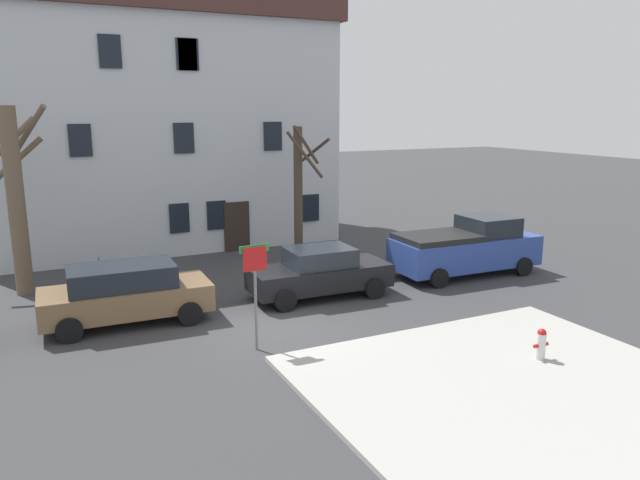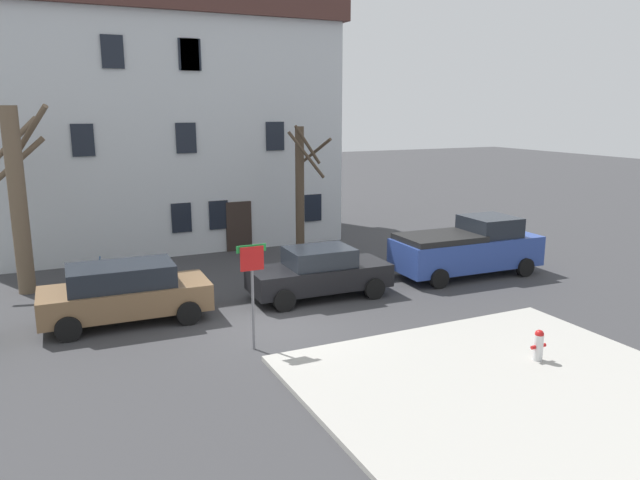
{
  "view_description": "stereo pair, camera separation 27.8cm",
  "coord_description": "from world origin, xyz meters",
  "px_view_note": "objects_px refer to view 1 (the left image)",
  "views": [
    {
      "loc": [
        -6.0,
        -14.84,
        5.97
      ],
      "look_at": [
        2.48,
        2.5,
        1.73
      ],
      "focal_mm": 33.82,
      "sensor_mm": 36.0,
      "label": 1
    },
    {
      "loc": [
        -5.75,
        -14.96,
        5.97
      ],
      "look_at": [
        2.48,
        2.5,
        1.73
      ],
      "focal_mm": 33.82,
      "sensor_mm": 36.0,
      "label": 2
    }
  ],
  "objects_px": {
    "tree_bare_mid": "(299,189)",
    "street_sign_pole": "(255,277)",
    "building_main": "(156,116)",
    "car_black_sedan": "(320,272)",
    "tree_bare_near": "(16,195)",
    "fire_hydrant": "(541,343)",
    "bicycle_leaning": "(105,275)",
    "pickup_truck_blue": "(466,247)",
    "car_brown_wagon": "(125,293)"
  },
  "relations": [
    {
      "from": "building_main",
      "to": "bicycle_leaning",
      "type": "relative_size",
      "value": 8.69
    },
    {
      "from": "pickup_truck_blue",
      "to": "fire_hydrant",
      "type": "relative_size",
      "value": 7.26
    },
    {
      "from": "tree_bare_near",
      "to": "tree_bare_mid",
      "type": "relative_size",
      "value": 1.14
    },
    {
      "from": "pickup_truck_blue",
      "to": "street_sign_pole",
      "type": "xyz_separation_m",
      "value": [
        -9.34,
        -3.31,
        0.89
      ]
    },
    {
      "from": "building_main",
      "to": "tree_bare_mid",
      "type": "bearing_deg",
      "value": -56.08
    },
    {
      "from": "tree_bare_near",
      "to": "street_sign_pole",
      "type": "distance_m",
      "value": 9.52
    },
    {
      "from": "tree_bare_mid",
      "to": "street_sign_pole",
      "type": "distance_m",
      "value": 9.53
    },
    {
      "from": "building_main",
      "to": "car_black_sedan",
      "type": "bearing_deg",
      "value": -76.45
    },
    {
      "from": "car_brown_wagon",
      "to": "car_black_sedan",
      "type": "bearing_deg",
      "value": -2.28
    },
    {
      "from": "tree_bare_mid",
      "to": "pickup_truck_blue",
      "type": "distance_m",
      "value": 6.84
    },
    {
      "from": "fire_hydrant",
      "to": "street_sign_pole",
      "type": "bearing_deg",
      "value": 146.85
    },
    {
      "from": "building_main",
      "to": "fire_hydrant",
      "type": "xyz_separation_m",
      "value": [
        5.13,
        -18.18,
        -5.1
      ]
    },
    {
      "from": "car_black_sedan",
      "to": "street_sign_pole",
      "type": "relative_size",
      "value": 1.68
    },
    {
      "from": "car_brown_wagon",
      "to": "fire_hydrant",
      "type": "height_order",
      "value": "car_brown_wagon"
    },
    {
      "from": "tree_bare_near",
      "to": "tree_bare_mid",
      "type": "distance_m",
      "value": 10.05
    },
    {
      "from": "tree_bare_mid",
      "to": "car_brown_wagon",
      "type": "xyz_separation_m",
      "value": [
        -7.49,
        -4.69,
        -1.96
      ]
    },
    {
      "from": "building_main",
      "to": "fire_hydrant",
      "type": "height_order",
      "value": "building_main"
    },
    {
      "from": "building_main",
      "to": "tree_bare_mid",
      "type": "relative_size",
      "value": 2.82
    },
    {
      "from": "bicycle_leaning",
      "to": "tree_bare_near",
      "type": "bearing_deg",
      "value": 172.44
    },
    {
      "from": "street_sign_pole",
      "to": "bicycle_leaning",
      "type": "height_order",
      "value": "street_sign_pole"
    },
    {
      "from": "building_main",
      "to": "car_brown_wagon",
      "type": "distance_m",
      "value": 12.37
    },
    {
      "from": "car_black_sedan",
      "to": "street_sign_pole",
      "type": "bearing_deg",
      "value": -136.07
    },
    {
      "from": "tree_bare_near",
      "to": "street_sign_pole",
      "type": "xyz_separation_m",
      "value": [
        5.18,
        -7.87,
        -1.34
      ]
    },
    {
      "from": "car_brown_wagon",
      "to": "bicycle_leaning",
      "type": "xyz_separation_m",
      "value": [
        -0.08,
        4.09,
        -0.52
      ]
    },
    {
      "from": "fire_hydrant",
      "to": "pickup_truck_blue",
      "type": "bearing_deg",
      "value": 63.27
    },
    {
      "from": "tree_bare_near",
      "to": "fire_hydrant",
      "type": "distance_m",
      "value": 16.22
    },
    {
      "from": "building_main",
      "to": "fire_hydrant",
      "type": "bearing_deg",
      "value": -74.24
    },
    {
      "from": "fire_hydrant",
      "to": "building_main",
      "type": "bearing_deg",
      "value": 105.76
    },
    {
      "from": "fire_hydrant",
      "to": "street_sign_pole",
      "type": "xyz_separation_m",
      "value": [
        -5.77,
        3.77,
        1.39
      ]
    },
    {
      "from": "car_black_sedan",
      "to": "fire_hydrant",
      "type": "relative_size",
      "value": 6.01
    },
    {
      "from": "fire_hydrant",
      "to": "street_sign_pole",
      "type": "height_order",
      "value": "street_sign_pole"
    },
    {
      "from": "pickup_truck_blue",
      "to": "tree_bare_near",
      "type": "bearing_deg",
      "value": 162.57
    },
    {
      "from": "tree_bare_near",
      "to": "car_black_sedan",
      "type": "height_order",
      "value": "tree_bare_near"
    },
    {
      "from": "car_black_sedan",
      "to": "pickup_truck_blue",
      "type": "distance_m",
      "value": 6.0
    },
    {
      "from": "car_black_sedan",
      "to": "bicycle_leaning",
      "type": "bearing_deg",
      "value": 144.45
    },
    {
      "from": "car_brown_wagon",
      "to": "pickup_truck_blue",
      "type": "distance_m",
      "value": 11.97
    },
    {
      "from": "street_sign_pole",
      "to": "car_black_sedan",
      "type": "bearing_deg",
      "value": 43.93
    },
    {
      "from": "tree_bare_mid",
      "to": "car_brown_wagon",
      "type": "relative_size",
      "value": 1.14
    },
    {
      "from": "bicycle_leaning",
      "to": "building_main",
      "type": "bearing_deg",
      "value": 63.95
    },
    {
      "from": "building_main",
      "to": "bicycle_leaning",
      "type": "distance_m",
      "value": 9.26
    },
    {
      "from": "building_main",
      "to": "bicycle_leaning",
      "type": "xyz_separation_m",
      "value": [
        -3.35,
        -6.86,
        -5.24
      ]
    },
    {
      "from": "street_sign_pole",
      "to": "bicycle_leaning",
      "type": "distance_m",
      "value": 8.16
    },
    {
      "from": "tree_bare_mid",
      "to": "bicycle_leaning",
      "type": "xyz_separation_m",
      "value": [
        -7.57,
        -0.6,
        -2.48
      ]
    },
    {
      "from": "building_main",
      "to": "car_black_sedan",
      "type": "distance_m",
      "value": 12.47
    },
    {
      "from": "tree_bare_near",
      "to": "bicycle_leaning",
      "type": "distance_m",
      "value": 3.81
    },
    {
      "from": "building_main",
      "to": "street_sign_pole",
      "type": "xyz_separation_m",
      "value": [
        -0.64,
        -14.41,
        -3.71
      ]
    },
    {
      "from": "car_black_sedan",
      "to": "pickup_truck_blue",
      "type": "height_order",
      "value": "pickup_truck_blue"
    },
    {
      "from": "building_main",
      "to": "bicycle_leaning",
      "type": "bearing_deg",
      "value": -116.05
    },
    {
      "from": "building_main",
      "to": "tree_bare_near",
      "type": "xyz_separation_m",
      "value": [
        -5.83,
        -6.54,
        -2.36
      ]
    },
    {
      "from": "tree_bare_near",
      "to": "tree_bare_mid",
      "type": "xyz_separation_m",
      "value": [
        10.04,
        0.27,
        -0.4
      ]
    }
  ]
}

